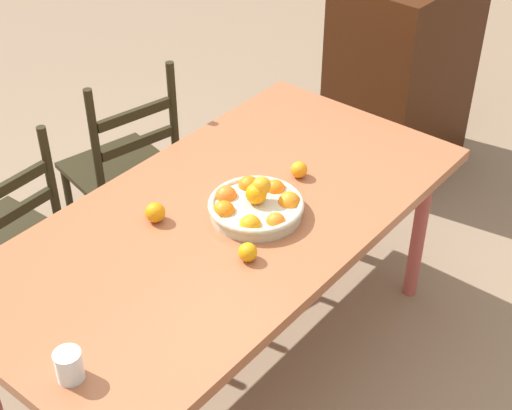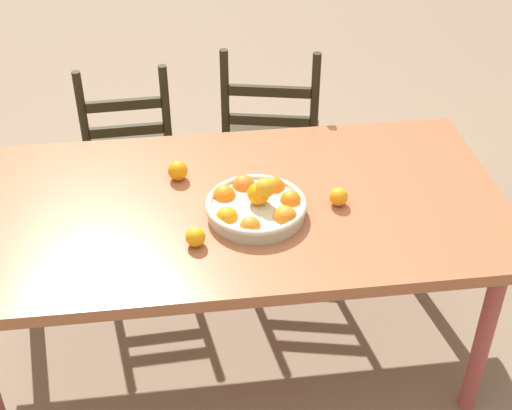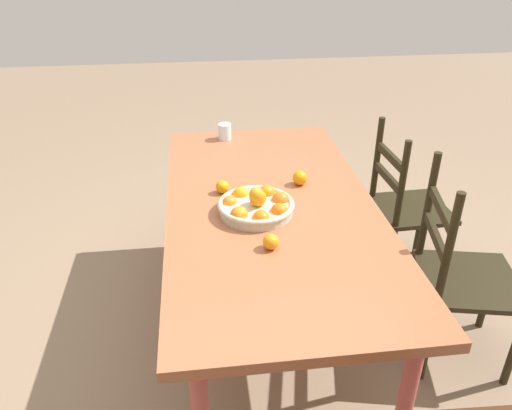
% 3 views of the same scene
% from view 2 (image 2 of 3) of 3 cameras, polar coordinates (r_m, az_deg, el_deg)
% --- Properties ---
extents(ground_plane, '(12.00, 12.00, 0.00)m').
position_cam_2_polar(ground_plane, '(2.95, -1.69, -11.73)').
color(ground_plane, '#876F57').
extents(dining_table, '(1.89, 0.95, 0.75)m').
position_cam_2_polar(dining_table, '(2.49, -1.96, -1.01)').
color(dining_table, '#A15C3A').
rests_on(dining_table, ground).
extents(chair_near_window, '(0.52, 0.52, 0.99)m').
position_cam_2_polar(chair_near_window, '(3.34, 1.22, 4.72)').
color(chair_near_window, black).
rests_on(chair_near_window, ground).
extents(chair_by_cabinet, '(0.41, 0.41, 0.94)m').
position_cam_2_polar(chair_by_cabinet, '(3.32, -9.93, 3.78)').
color(chair_by_cabinet, black).
rests_on(chair_by_cabinet, ground).
extents(fruit_bowl, '(0.34, 0.34, 0.14)m').
position_cam_2_polar(fruit_bowl, '(2.37, 0.03, -0.02)').
color(fruit_bowl, beige).
rests_on(fruit_bowl, dining_table).
extents(orange_loose_0, '(0.06, 0.06, 0.06)m').
position_cam_2_polar(orange_loose_0, '(2.25, -4.86, -2.57)').
color(orange_loose_0, orange).
rests_on(orange_loose_0, dining_table).
extents(orange_loose_1, '(0.07, 0.07, 0.07)m').
position_cam_2_polar(orange_loose_1, '(2.56, -6.26, 2.74)').
color(orange_loose_1, orange).
rests_on(orange_loose_1, dining_table).
extents(orange_loose_2, '(0.06, 0.06, 0.06)m').
position_cam_2_polar(orange_loose_2, '(2.43, 6.60, 0.65)').
color(orange_loose_2, orange).
rests_on(orange_loose_2, dining_table).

